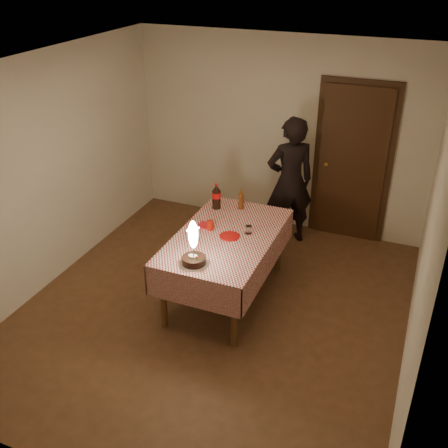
{
  "coord_description": "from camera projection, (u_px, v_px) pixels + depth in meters",
  "views": [
    {
      "loc": [
        1.85,
        -4.23,
        3.56
      ],
      "look_at": [
        0.02,
        0.25,
        0.95
      ],
      "focal_mm": 42.0,
      "sensor_mm": 36.0,
      "label": 1
    }
  ],
  "objects": [
    {
      "name": "ground",
      "position": [
        214.0,
        309.0,
        5.75
      ],
      "size": [
        4.0,
        4.5,
        0.01
      ],
      "primitive_type": "cube",
      "color": "brown",
      "rests_on": "ground"
    },
    {
      "name": "cola_bottle",
      "position": [
        216.0,
        196.0,
        6.11
      ],
      "size": [
        0.1,
        0.1,
        0.32
      ],
      "color": "black",
      "rests_on": "dining_table"
    },
    {
      "name": "photographer",
      "position": [
        290.0,
        181.0,
        6.7
      ],
      "size": [
        0.75,
        0.69,
        1.71
      ],
      "color": "black",
      "rests_on": "ground"
    },
    {
      "name": "birthday_cake",
      "position": [
        194.0,
        251.0,
        5.05
      ],
      "size": [
        0.29,
        0.29,
        0.47
      ],
      "color": "white",
      "rests_on": "dining_table"
    },
    {
      "name": "red_cup",
      "position": [
        210.0,
        225.0,
        5.7
      ],
      "size": [
        0.08,
        0.08,
        0.1
      ],
      "primitive_type": "cylinder",
      "color": "#AB190B",
      "rests_on": "dining_table"
    },
    {
      "name": "clear_cup",
      "position": [
        249.0,
        230.0,
        5.63
      ],
      "size": [
        0.07,
        0.07,
        0.09
      ],
      "primitive_type": "cylinder",
      "color": "silver",
      "rests_on": "dining_table"
    },
    {
      "name": "dining_table",
      "position": [
        226.0,
        244.0,
        5.66
      ],
      "size": [
        1.02,
        1.72,
        0.79
      ],
      "color": "brown",
      "rests_on": "ground"
    },
    {
      "name": "red_plate",
      "position": [
        230.0,
        236.0,
        5.59
      ],
      "size": [
        0.22,
        0.22,
        0.01
      ],
      "primitive_type": "cylinder",
      "color": "#B20C0C",
      "rests_on": "dining_table"
    },
    {
      "name": "napkin_stack",
      "position": [
        205.0,
        226.0,
        5.78
      ],
      "size": [
        0.15,
        0.15,
        0.02
      ],
      "primitive_type": "cube",
      "color": "red",
      "rests_on": "dining_table"
    },
    {
      "name": "room_shell",
      "position": [
        218.0,
        168.0,
        5.02
      ],
      "size": [
        4.04,
        4.54,
        2.62
      ],
      "color": "silver",
      "rests_on": "ground"
    },
    {
      "name": "amber_bottle_left",
      "position": [
        241.0,
        199.0,
        6.12
      ],
      "size": [
        0.06,
        0.06,
        0.26
      ],
      "color": "#612F10",
      "rests_on": "dining_table"
    }
  ]
}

